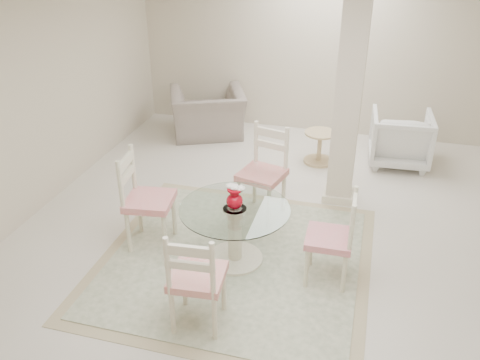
% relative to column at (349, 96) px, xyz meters
% --- Properties ---
extents(ground, '(7.00, 7.00, 0.00)m').
position_rel_column_xyz_m(ground, '(-0.50, -1.30, -1.35)').
color(ground, silver).
rests_on(ground, ground).
extents(room_shell, '(6.02, 7.02, 2.71)m').
position_rel_column_xyz_m(room_shell, '(-0.50, -1.30, 0.51)').
color(room_shell, beige).
rests_on(room_shell, ground).
extents(column, '(0.30, 0.30, 2.70)m').
position_rel_column_xyz_m(column, '(0.00, 0.00, 0.00)').
color(column, beige).
rests_on(column, ground).
extents(area_rug, '(2.76, 2.76, 0.02)m').
position_rel_column_xyz_m(area_rug, '(-0.91, -1.60, -1.34)').
color(area_rug, tan).
rests_on(area_rug, ground).
extents(dining_table, '(1.11, 1.11, 0.64)m').
position_rel_column_xyz_m(dining_table, '(-0.91, -1.60, -1.03)').
color(dining_table, '#F1EDC6').
rests_on(dining_table, ground).
extents(red_vase, '(0.19, 0.17, 0.25)m').
position_rel_column_xyz_m(red_vase, '(-0.91, -1.60, -0.59)').
color(red_vase, '#9F0413').
rests_on(red_vase, dining_table).
extents(dining_chair_east, '(0.44, 0.44, 1.08)m').
position_rel_column_xyz_m(dining_chair_east, '(0.10, -1.66, -0.78)').
color(dining_chair_east, '#EFE8C4').
rests_on(dining_chair_east, ground).
extents(dining_chair_north, '(0.58, 0.58, 1.20)m').
position_rel_column_xyz_m(dining_chair_north, '(-0.84, -0.58, -0.72)').
color(dining_chair_north, '#F5E9C9').
rests_on(dining_chair_north, ground).
extents(dining_chair_west, '(0.54, 0.54, 1.20)m').
position_rel_column_xyz_m(dining_chair_west, '(-1.94, -1.55, -0.72)').
color(dining_chair_west, beige).
rests_on(dining_chair_west, ground).
extents(dining_chair_south, '(0.49, 0.49, 1.12)m').
position_rel_column_xyz_m(dining_chair_south, '(-0.97, -2.62, -0.76)').
color(dining_chair_south, '#F3E7C8').
rests_on(dining_chair_south, ground).
extents(recliner_taupe, '(1.44, 1.37, 0.74)m').
position_rel_column_xyz_m(recliner_taupe, '(-2.25, 1.52, -0.98)').
color(recliner_taupe, gray).
rests_on(recliner_taupe, ground).
extents(armchair_white, '(0.87, 0.89, 0.76)m').
position_rel_column_xyz_m(armchair_white, '(0.72, 1.26, -0.97)').
color(armchair_white, silver).
rests_on(armchair_white, ground).
extents(side_table, '(0.45, 0.45, 0.47)m').
position_rel_column_xyz_m(side_table, '(-0.38, 0.98, -1.13)').
color(side_table, tan).
rests_on(side_table, ground).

